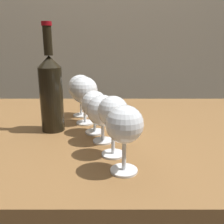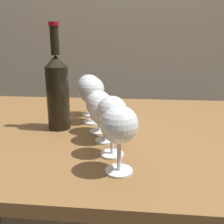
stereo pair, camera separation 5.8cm
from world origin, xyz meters
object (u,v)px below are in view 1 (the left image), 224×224
(wine_glass_amber, at_px, (93,105))
(wine_glass_rose, at_px, (112,113))
(wine_glass_chardonnay, at_px, (83,91))
(wine_bottle, at_px, (50,91))
(wine_glass_port, at_px, (123,126))
(wine_glass_cabernet, at_px, (101,111))
(wine_glass_white, at_px, (79,88))

(wine_glass_amber, bearing_deg, wine_glass_rose, -70.49)
(wine_glass_chardonnay, height_order, wine_bottle, wine_bottle)
(wine_glass_port, distance_m, wine_glass_chardonnay, 0.35)
(wine_glass_cabernet, xyz_separation_m, wine_glass_chardonnay, (-0.07, 0.16, 0.03))
(wine_glass_amber, bearing_deg, wine_glass_white, 109.22)
(wine_glass_port, xyz_separation_m, wine_bottle, (-0.21, 0.26, 0.02))
(wine_glass_white, bearing_deg, wine_bottle, -113.85)
(wine_bottle, bearing_deg, wine_glass_rose, -43.92)
(wine_glass_amber, xyz_separation_m, wine_glass_white, (-0.06, 0.18, 0.02))
(wine_glass_port, bearing_deg, wine_glass_rose, 105.89)
(wine_glass_port, distance_m, wine_glass_rose, 0.08)
(wine_glass_port, distance_m, wine_bottle, 0.34)
(wine_glass_rose, height_order, wine_glass_amber, wine_glass_rose)
(wine_glass_cabernet, relative_size, wine_glass_amber, 1.02)
(wine_glass_cabernet, bearing_deg, wine_glass_port, -72.90)
(wine_glass_cabernet, height_order, wine_bottle, wine_bottle)
(wine_glass_port, relative_size, wine_glass_white, 0.94)
(wine_glass_rose, xyz_separation_m, wine_glass_amber, (-0.06, 0.16, -0.02))
(wine_glass_chardonnay, xyz_separation_m, wine_bottle, (-0.09, -0.07, 0.01))
(wine_glass_port, relative_size, wine_glass_amber, 1.12)
(wine_glass_white, bearing_deg, wine_glass_port, -71.30)
(wine_glass_port, height_order, wine_glass_amber, wine_glass_port)
(wine_glass_port, relative_size, wine_glass_chardonnay, 0.91)
(wine_glass_rose, distance_m, wine_glass_chardonnay, 0.27)
(wine_bottle, bearing_deg, wine_glass_port, -51.07)
(wine_glass_rose, xyz_separation_m, wine_glass_white, (-0.12, 0.34, -0.00))
(wine_glass_white, bearing_deg, wine_glass_chardonnay, -75.36)
(wine_glass_chardonnay, bearing_deg, wine_glass_white, 104.64)
(wine_glass_port, height_order, wine_glass_chardonnay, wine_glass_chardonnay)
(wine_glass_port, xyz_separation_m, wine_glass_chardonnay, (-0.12, 0.33, 0.01))
(wine_glass_cabernet, height_order, wine_glass_white, wine_glass_white)
(wine_glass_chardonnay, bearing_deg, wine_glass_rose, -68.99)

